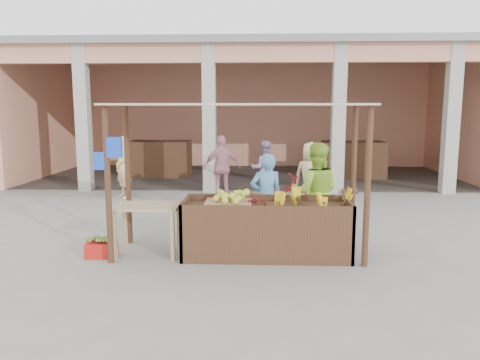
{
  "coord_description": "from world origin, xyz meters",
  "views": [
    {
      "loc": [
        0.4,
        -7.17,
        2.33
      ],
      "look_at": [
        0.03,
        1.2,
        1.02
      ],
      "focal_mm": 35.0,
      "sensor_mm": 36.0,
      "label": 1
    }
  ],
  "objects_px": {
    "vendor_green": "(316,190)",
    "red_crate": "(102,249)",
    "vendor_blue": "(266,195)",
    "motorcycle": "(273,196)",
    "side_table": "(147,214)",
    "fruit_stall": "(266,231)"
  },
  "relations": [
    {
      "from": "side_table",
      "to": "motorcycle",
      "type": "distance_m",
      "value": 3.28
    },
    {
      "from": "fruit_stall",
      "to": "vendor_blue",
      "type": "height_order",
      "value": "vendor_blue"
    },
    {
      "from": "side_table",
      "to": "vendor_blue",
      "type": "bearing_deg",
      "value": 22.29
    },
    {
      "from": "vendor_green",
      "to": "motorcycle",
      "type": "bearing_deg",
      "value": -64.72
    },
    {
      "from": "vendor_green",
      "to": "motorcycle",
      "type": "distance_m",
      "value": 1.89
    },
    {
      "from": "red_crate",
      "to": "fruit_stall",
      "type": "bearing_deg",
      "value": -1.04
    },
    {
      "from": "side_table",
      "to": "fruit_stall",
      "type": "bearing_deg",
      "value": -1.23
    },
    {
      "from": "red_crate",
      "to": "vendor_blue",
      "type": "xyz_separation_m",
      "value": [
        2.6,
        0.99,
        0.71
      ]
    },
    {
      "from": "motorcycle",
      "to": "fruit_stall",
      "type": "bearing_deg",
      "value": 159.01
    },
    {
      "from": "side_table",
      "to": "vendor_green",
      "type": "xyz_separation_m",
      "value": [
        2.74,
        0.85,
        0.25
      ]
    },
    {
      "from": "side_table",
      "to": "vendor_blue",
      "type": "xyz_separation_m",
      "value": [
        1.89,
        0.86,
        0.16
      ]
    },
    {
      "from": "vendor_blue",
      "to": "motorcycle",
      "type": "xyz_separation_m",
      "value": [
        0.16,
        1.7,
        -0.34
      ]
    },
    {
      "from": "side_table",
      "to": "motorcycle",
      "type": "xyz_separation_m",
      "value": [
        2.05,
        2.56,
        -0.19
      ]
    },
    {
      "from": "red_crate",
      "to": "vendor_green",
      "type": "height_order",
      "value": "vendor_green"
    },
    {
      "from": "vendor_green",
      "to": "vendor_blue",
      "type": "bearing_deg",
      "value": 3.21
    },
    {
      "from": "red_crate",
      "to": "vendor_green",
      "type": "bearing_deg",
      "value": 11.35
    },
    {
      "from": "red_crate",
      "to": "motorcycle",
      "type": "relative_size",
      "value": 0.25
    },
    {
      "from": "vendor_green",
      "to": "red_crate",
      "type": "bearing_deg",
      "value": 19.38
    },
    {
      "from": "side_table",
      "to": "vendor_blue",
      "type": "distance_m",
      "value": 2.08
    },
    {
      "from": "fruit_stall",
      "to": "vendor_green",
      "type": "xyz_separation_m",
      "value": [
        0.86,
        0.83,
        0.51
      ]
    },
    {
      "from": "red_crate",
      "to": "vendor_green",
      "type": "distance_m",
      "value": 3.67
    },
    {
      "from": "fruit_stall",
      "to": "side_table",
      "type": "height_order",
      "value": "side_table"
    }
  ]
}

